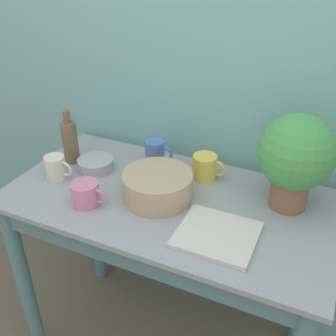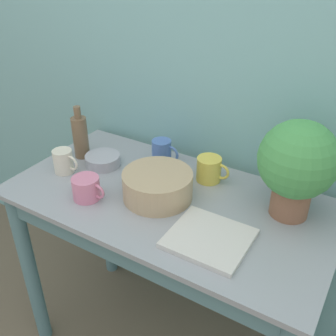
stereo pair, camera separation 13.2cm
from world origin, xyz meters
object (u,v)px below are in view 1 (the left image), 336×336
mug_yellow (205,167)px  bowl_wash_large (158,186)px  tray_board (217,235)px  mug_cream (56,168)px  potted_plant (296,156)px  mug_pink (86,194)px  mug_blue (155,153)px  bottle_tall (70,141)px  bowl_small_steel (96,164)px

mug_yellow → bowl_wash_large: bearing=-118.5°
bowl_wash_large → tray_board: (0.26, -0.11, -0.04)m
mug_cream → potted_plant: bearing=13.0°
mug_pink → mug_cream: (-0.19, 0.09, 0.01)m
mug_pink → tray_board: 0.46m
mug_pink → tray_board: mug_pink is taller
mug_blue → tray_board: 0.48m
mug_yellow → mug_cream: size_ratio=1.15×
bottle_tall → mug_yellow: size_ratio=1.73×
mug_pink → mug_yellow: size_ratio=1.01×
mug_yellow → tray_board: size_ratio=0.53×
bowl_wash_large → mug_pink: 0.25m
potted_plant → bowl_wash_large: size_ratio=1.35×
mug_blue → mug_cream: size_ratio=1.04×
mug_pink → mug_blue: bearing=73.9°
potted_plant → bowl_wash_large: (-0.42, -0.14, -0.14)m
bowl_small_steel → tray_board: bowl_small_steel is taller
potted_plant → bowl_small_steel: size_ratio=2.37×
bottle_tall → tray_board: (0.68, -0.20, -0.08)m
potted_plant → mug_blue: (-0.53, 0.06, -0.14)m
mug_yellow → mug_cream: (-0.50, -0.24, -0.00)m
potted_plant → bottle_tall: 0.85m
mug_pink → mug_blue: 0.35m
bowl_wash_large → bowl_small_steel: 0.32m
potted_plant → tray_board: size_ratio=1.38×
bowl_small_steel → potted_plant: bearing=5.6°
potted_plant → tray_board: potted_plant is taller
potted_plant → mug_blue: bearing=173.5°
bowl_small_steel → mug_cream: bearing=-128.5°
bottle_tall → bowl_small_steel: bottle_tall is taller
bottle_tall → mug_cream: bottle_tall is taller
potted_plant → tray_board: (-0.16, -0.26, -0.18)m
tray_board → mug_blue: bearing=139.0°
bowl_wash_large → mug_blue: bearing=118.1°
mug_pink → mug_cream: mug_cream is taller
tray_board → mug_cream: bearing=174.1°
mug_blue → mug_yellow: (0.21, -0.01, -0.01)m
bottle_tall → bowl_small_steel: 0.14m
bowl_wash_large → bottle_tall: (-0.43, 0.09, 0.04)m
bottle_tall → mug_yellow: bottle_tall is taller
potted_plant → bottle_tall: potted_plant is taller
bottle_tall → mug_pink: bottle_tall is taller
bottle_tall → mug_yellow: (0.53, 0.11, -0.04)m
bottle_tall → bowl_wash_large: bearing=-11.5°
potted_plant → bowl_small_steel: 0.75m
mug_pink → mug_cream: size_ratio=1.15×
bowl_wash_large → mug_blue: (-0.11, 0.20, 0.00)m
bowl_wash_large → tray_board: 0.28m
mug_pink → bowl_small_steel: size_ratio=0.92×
mug_cream → tray_board: mug_cream is taller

